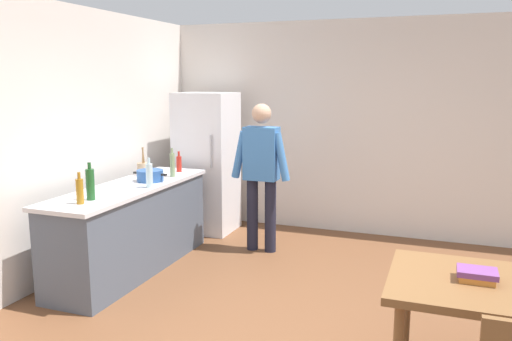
{
  "coord_description": "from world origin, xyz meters",
  "views": [
    {
      "loc": [
        0.98,
        -3.55,
        1.96
      ],
      "look_at": [
        -0.74,
        1.12,
        1.08
      ],
      "focal_mm": 36.01,
      "sensor_mm": 36.0,
      "label": 1
    }
  ],
  "objects_px": {
    "bottle_water_clear": "(149,175)",
    "person": "(261,168)",
    "utensil_jar": "(142,168)",
    "bottle_sauce_red": "(179,164)",
    "refrigerator": "(207,162)",
    "cooking_pot": "(150,176)",
    "dining_table": "(508,297)",
    "bottle_oil_amber": "(80,191)",
    "bottle_wine_green": "(90,184)",
    "bottle_vinegar_tall": "(172,165)",
    "book_stack": "(477,275)"
  },
  "relations": [
    {
      "from": "refrigerator",
      "to": "bottle_vinegar_tall",
      "type": "relative_size",
      "value": 5.62
    },
    {
      "from": "refrigerator",
      "to": "cooking_pot",
      "type": "xyz_separation_m",
      "value": [
        -0.02,
        -1.33,
        0.06
      ]
    },
    {
      "from": "book_stack",
      "to": "bottle_sauce_red",
      "type": "bearing_deg",
      "value": 147.87
    },
    {
      "from": "book_stack",
      "to": "dining_table",
      "type": "bearing_deg",
      "value": -3.69
    },
    {
      "from": "person",
      "to": "bottle_wine_green",
      "type": "height_order",
      "value": "person"
    },
    {
      "from": "cooking_pot",
      "to": "book_stack",
      "type": "bearing_deg",
      "value": -23.37
    },
    {
      "from": "bottle_water_clear",
      "to": "book_stack",
      "type": "height_order",
      "value": "bottle_water_clear"
    },
    {
      "from": "person",
      "to": "utensil_jar",
      "type": "xyz_separation_m",
      "value": [
        -1.24,
        -0.51,
        0.0
      ]
    },
    {
      "from": "bottle_wine_green",
      "to": "dining_table",
      "type": "bearing_deg",
      "value": -7.48
    },
    {
      "from": "bottle_sauce_red",
      "to": "utensil_jar",
      "type": "bearing_deg",
      "value": -130.05
    },
    {
      "from": "refrigerator",
      "to": "bottle_oil_amber",
      "type": "xyz_separation_m",
      "value": [
        -0.05,
        -2.42,
        0.12
      ]
    },
    {
      "from": "person",
      "to": "utensil_jar",
      "type": "distance_m",
      "value": 1.34
    },
    {
      "from": "bottle_wine_green",
      "to": "book_stack",
      "type": "distance_m",
      "value": 3.22
    },
    {
      "from": "refrigerator",
      "to": "bottle_water_clear",
      "type": "bearing_deg",
      "value": -84.85
    },
    {
      "from": "dining_table",
      "to": "cooking_pot",
      "type": "xyz_separation_m",
      "value": [
        -3.32,
        1.37,
        0.29
      ]
    },
    {
      "from": "utensil_jar",
      "to": "refrigerator",
      "type": "bearing_deg",
      "value": 74.48
    },
    {
      "from": "bottle_water_clear",
      "to": "bottle_vinegar_tall",
      "type": "height_order",
      "value": "bottle_vinegar_tall"
    },
    {
      "from": "bottle_oil_amber",
      "to": "bottle_sauce_red",
      "type": "xyz_separation_m",
      "value": [
        0.04,
        1.69,
        -0.02
      ]
    },
    {
      "from": "utensil_jar",
      "to": "book_stack",
      "type": "bearing_deg",
      "value": -25.5
    },
    {
      "from": "utensil_jar",
      "to": "book_stack",
      "type": "relative_size",
      "value": 1.37
    },
    {
      "from": "dining_table",
      "to": "bottle_sauce_red",
      "type": "distance_m",
      "value": 3.87
    },
    {
      "from": "refrigerator",
      "to": "bottle_sauce_red",
      "type": "xyz_separation_m",
      "value": [
        -0.01,
        -0.72,
        0.1
      ]
    },
    {
      "from": "bottle_oil_amber",
      "to": "bottle_sauce_red",
      "type": "distance_m",
      "value": 1.69
    },
    {
      "from": "refrigerator",
      "to": "utensil_jar",
      "type": "bearing_deg",
      "value": -105.52
    },
    {
      "from": "bottle_water_clear",
      "to": "bottle_oil_amber",
      "type": "bearing_deg",
      "value": -103.6
    },
    {
      "from": "bottle_water_clear",
      "to": "bottle_oil_amber",
      "type": "xyz_separation_m",
      "value": [
        -0.19,
        -0.8,
        -0.01
      ]
    },
    {
      "from": "refrigerator",
      "to": "person",
      "type": "height_order",
      "value": "refrigerator"
    },
    {
      "from": "bottle_vinegar_tall",
      "to": "person",
      "type": "bearing_deg",
      "value": 28.37
    },
    {
      "from": "bottle_water_clear",
      "to": "person",
      "type": "bearing_deg",
      "value": 52.82
    },
    {
      "from": "dining_table",
      "to": "bottle_oil_amber",
      "type": "xyz_separation_m",
      "value": [
        -3.35,
        0.28,
        0.34
      ]
    },
    {
      "from": "cooking_pot",
      "to": "book_stack",
      "type": "relative_size",
      "value": 1.71
    },
    {
      "from": "dining_table",
      "to": "bottle_wine_green",
      "type": "xyz_separation_m",
      "value": [
        -3.36,
        0.44,
        0.37
      ]
    },
    {
      "from": "utensil_jar",
      "to": "bottle_water_clear",
      "type": "bearing_deg",
      "value": -51.56
    },
    {
      "from": "bottle_sauce_red",
      "to": "refrigerator",
      "type": "bearing_deg",
      "value": 89.13
    },
    {
      "from": "person",
      "to": "bottle_wine_green",
      "type": "distance_m",
      "value": 1.98
    },
    {
      "from": "cooking_pot",
      "to": "bottle_water_clear",
      "type": "relative_size",
      "value": 1.33
    },
    {
      "from": "utensil_jar",
      "to": "bottle_sauce_red",
      "type": "distance_m",
      "value": 0.44
    },
    {
      "from": "dining_table",
      "to": "bottle_water_clear",
      "type": "bearing_deg",
      "value": 161.01
    },
    {
      "from": "refrigerator",
      "to": "bottle_sauce_red",
      "type": "bearing_deg",
      "value": -90.87
    },
    {
      "from": "person",
      "to": "bottle_vinegar_tall",
      "type": "relative_size",
      "value": 5.31
    },
    {
      "from": "bottle_oil_amber",
      "to": "book_stack",
      "type": "bearing_deg",
      "value": -4.89
    },
    {
      "from": "bottle_vinegar_tall",
      "to": "bottle_wine_green",
      "type": "xyz_separation_m",
      "value": [
        -0.14,
        -1.23,
        0.01
      ]
    },
    {
      "from": "refrigerator",
      "to": "cooking_pot",
      "type": "height_order",
      "value": "refrigerator"
    },
    {
      "from": "dining_table",
      "to": "book_stack",
      "type": "xyz_separation_m",
      "value": [
        -0.18,
        0.01,
        0.11
      ]
    },
    {
      "from": "bottle_wine_green",
      "to": "bottle_sauce_red",
      "type": "bearing_deg",
      "value": 88.13
    },
    {
      "from": "dining_table",
      "to": "cooking_pot",
      "type": "height_order",
      "value": "cooking_pot"
    },
    {
      "from": "refrigerator",
      "to": "bottle_water_clear",
      "type": "relative_size",
      "value": 6.0
    },
    {
      "from": "dining_table",
      "to": "bottle_sauce_red",
      "type": "height_order",
      "value": "bottle_sauce_red"
    },
    {
      "from": "bottle_oil_amber",
      "to": "bottle_wine_green",
      "type": "distance_m",
      "value": 0.16
    },
    {
      "from": "refrigerator",
      "to": "bottle_oil_amber",
      "type": "distance_m",
      "value": 2.42
    }
  ]
}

